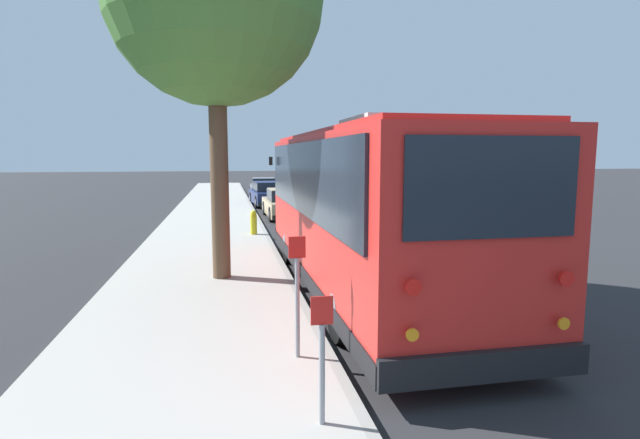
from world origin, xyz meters
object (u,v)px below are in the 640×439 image
Objects in this scene: sign_post_far at (297,296)px; fire_hydrant at (254,222)px; shuttle_bus at (363,202)px; parked_sedan_tan at (285,204)px; sign_post_near at (322,359)px; parked_sedan_gray at (263,188)px; parked_sedan_navy at (268,194)px.

fire_hydrant is at bearing -0.12° from sign_post_far.
fire_hydrant is at bearing 14.50° from shuttle_bus.
parked_sedan_tan is 15.87m from sign_post_far.
shuttle_bus reaches higher than sign_post_near.
sign_post_near is at bearing 180.00° from sign_post_far.
shuttle_bus reaches higher than parked_sedan_gray.
shuttle_bus is at bearing 177.85° from parked_sedan_navy.
fire_hydrant is (-5.34, 1.71, -0.05)m from parked_sedan_tan.
sign_post_far is 10.43m from fire_hydrant.
sign_post_far reaches higher than sign_post_near.
parked_sedan_navy is at bearing -3.89° from sign_post_far.
parked_sedan_navy is 2.68× the size of sign_post_far.
parked_sedan_gray is 27.06m from sign_post_far.
shuttle_bus is 4.10m from sign_post_far.
sign_post_near reaches higher than fire_hydrant.
shuttle_bus reaches higher than parked_sedan_navy.
parked_sedan_gray is at bearing -3.23° from sign_post_near.
parked_sedan_gray is (23.45, 0.25, -1.23)m from shuttle_bus.
sign_post_near reaches higher than parked_sedan_gray.
shuttle_bus is 7.77× the size of sign_post_near.
parked_sedan_navy is 21.34m from sign_post_far.
shuttle_bus is 12.45× the size of fire_hydrant.
sign_post_far is at bearing 151.78° from shuttle_bus.
sign_post_near is 0.81× the size of sign_post_far.
parked_sedan_navy is 5.32× the size of fire_hydrant.
shuttle_bus is 2.34× the size of parked_sedan_navy.
shuttle_bus is 23.49m from parked_sedan_gray.
sign_post_far is at bearing 172.61° from parked_sedan_navy.
parked_sedan_navy is at bearing 1.62° from parked_sedan_tan.
shuttle_bus reaches higher than fire_hydrant.
parked_sedan_tan is at bearing -6.28° from sign_post_far.
parked_sedan_navy is 3.32× the size of sign_post_near.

